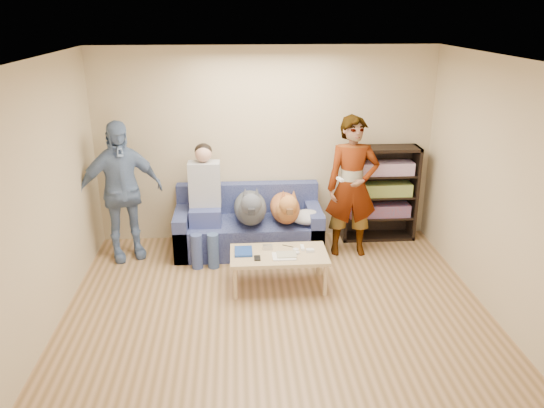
{
  "coord_description": "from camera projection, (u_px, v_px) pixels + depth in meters",
  "views": [
    {
      "loc": [
        -0.39,
        -4.4,
        3.03
      ],
      "look_at": [
        0.0,
        1.2,
        0.95
      ],
      "focal_mm": 35.0,
      "sensor_mm": 36.0,
      "label": 1
    }
  ],
  "objects": [
    {
      "name": "ground",
      "position": [
        281.0,
        337.0,
        5.19
      ],
      "size": [
        5.0,
        5.0,
        0.0
      ],
      "primitive_type": "plane",
      "color": "brown",
      "rests_on": "ground"
    },
    {
      "name": "ceiling",
      "position": [
        282.0,
        64.0,
        4.29
      ],
      "size": [
        5.0,
        5.0,
        0.0
      ],
      "primitive_type": "plane",
      "rotation": [
        3.14,
        0.0,
        0.0
      ],
      "color": "white",
      "rests_on": "ground"
    },
    {
      "name": "wall_back",
      "position": [
        265.0,
        146.0,
        7.08
      ],
      "size": [
        4.5,
        0.0,
        4.5
      ],
      "primitive_type": "plane",
      "rotation": [
        1.57,
        0.0,
        0.0
      ],
      "color": "tan",
      "rests_on": "ground"
    },
    {
      "name": "wall_left",
      "position": [
        23.0,
        220.0,
        4.59
      ],
      "size": [
        0.0,
        5.0,
        5.0
      ],
      "primitive_type": "plane",
      "rotation": [
        1.57,
        0.0,
        1.57
      ],
      "color": "tan",
      "rests_on": "ground"
    },
    {
      "name": "wall_right",
      "position": [
        524.0,
        208.0,
        4.89
      ],
      "size": [
        0.0,
        5.0,
        5.0
      ],
      "primitive_type": "plane",
      "rotation": [
        1.57,
        0.0,
        -1.57
      ],
      "color": "tan",
      "rests_on": "ground"
    },
    {
      "name": "blanket",
      "position": [
        308.0,
        217.0,
        6.8
      ],
      "size": [
        0.46,
        0.39,
        0.16
      ],
      "primitive_type": "ellipsoid",
      "color": "#B7B7BC",
      "rests_on": "sofa"
    },
    {
      "name": "person_standing_right",
      "position": [
        352.0,
        187.0,
        6.69
      ],
      "size": [
        0.68,
        0.46,
        1.81
      ],
      "primitive_type": "imported",
      "rotation": [
        0.0,
        0.0,
        -0.04
      ],
      "color": "gray",
      "rests_on": "ground"
    },
    {
      "name": "person_standing_left",
      "position": [
        121.0,
        191.0,
        6.58
      ],
      "size": [
        1.13,
        0.81,
        1.78
      ],
      "primitive_type": "imported",
      "rotation": [
        0.0,
        0.0,
        0.4
      ],
      "color": "#6E83B0",
      "rests_on": "ground"
    },
    {
      "name": "held_controller",
      "position": [
        340.0,
        179.0,
        6.43
      ],
      "size": [
        0.08,
        0.13,
        0.03
      ],
      "primitive_type": "cube",
      "rotation": [
        0.0,
        0.0,
        0.31
      ],
      "color": "white",
      "rests_on": "person_standing_right"
    },
    {
      "name": "notebook_blue",
      "position": [
        243.0,
        251.0,
        6.02
      ],
      "size": [
        0.2,
        0.26,
        0.03
      ],
      "primitive_type": "cube",
      "color": "navy",
      "rests_on": "coffee_table"
    },
    {
      "name": "papers",
      "position": [
        284.0,
        256.0,
        5.91
      ],
      "size": [
        0.26,
        0.2,
        0.02
      ],
      "primitive_type": "cube",
      "color": "white",
      "rests_on": "coffee_table"
    },
    {
      "name": "magazine",
      "position": [
        287.0,
        254.0,
        5.92
      ],
      "size": [
        0.22,
        0.17,
        0.01
      ],
      "primitive_type": "cube",
      "color": "#ABA589",
      "rests_on": "coffee_table"
    },
    {
      "name": "camera_silver",
      "position": [
        268.0,
        247.0,
        6.1
      ],
      "size": [
        0.11,
        0.06,
        0.05
      ],
      "primitive_type": "cube",
      "color": "#ADADB1",
      "rests_on": "coffee_table"
    },
    {
      "name": "controller_a",
      "position": [
        302.0,
        248.0,
        6.11
      ],
      "size": [
        0.04,
        0.13,
        0.03
      ],
      "primitive_type": "cube",
      "color": "white",
      "rests_on": "coffee_table"
    },
    {
      "name": "controller_b",
      "position": [
        310.0,
        250.0,
        6.04
      ],
      "size": [
        0.09,
        0.06,
        0.03
      ],
      "primitive_type": "cube",
      "color": "silver",
      "rests_on": "coffee_table"
    },
    {
      "name": "headphone_cup_a",
      "position": [
        297.0,
        253.0,
        5.99
      ],
      "size": [
        0.07,
        0.07,
        0.02
      ],
      "primitive_type": "cylinder",
      "color": "silver",
      "rests_on": "coffee_table"
    },
    {
      "name": "headphone_cup_b",
      "position": [
        296.0,
        250.0,
        6.07
      ],
      "size": [
        0.07,
        0.07,
        0.02
      ],
      "primitive_type": "cylinder",
      "color": "silver",
      "rests_on": "coffee_table"
    },
    {
      "name": "pen_orange",
      "position": [
        278.0,
        259.0,
        5.85
      ],
      "size": [
        0.13,
        0.06,
        0.01
      ],
      "primitive_type": "cylinder",
      "rotation": [
        0.0,
        1.57,
        0.35
      ],
      "color": "orange",
      "rests_on": "coffee_table"
    },
    {
      "name": "pen_black",
      "position": [
        288.0,
        246.0,
        6.17
      ],
      "size": [
        0.13,
        0.08,
        0.01
      ],
      "primitive_type": "cylinder",
      "rotation": [
        0.0,
        1.57,
        -0.52
      ],
      "color": "black",
      "rests_on": "coffee_table"
    },
    {
      "name": "wallet",
      "position": [
        257.0,
        258.0,
        5.87
      ],
      "size": [
        0.07,
        0.12,
        0.02
      ],
      "primitive_type": "cube",
      "color": "black",
      "rests_on": "coffee_table"
    },
    {
      "name": "sofa",
      "position": [
        249.0,
        228.0,
        7.04
      ],
      "size": [
        1.9,
        0.85,
        0.82
      ],
      "color": "#515B93",
      "rests_on": "ground"
    },
    {
      "name": "person_seated",
      "position": [
        205.0,
        198.0,
        6.71
      ],
      "size": [
        0.4,
        0.73,
        1.47
      ],
      "color": "#39427E",
      "rests_on": "sofa"
    },
    {
      "name": "dog_gray",
      "position": [
        250.0,
        207.0,
        6.75
      ],
      "size": [
        0.42,
        1.25,
        0.61
      ],
      "color": "#484C52",
      "rests_on": "sofa"
    },
    {
      "name": "dog_tan",
      "position": [
        286.0,
        208.0,
        6.8
      ],
      "size": [
        0.38,
        1.15,
        0.56
      ],
      "color": "#A65E33",
      "rests_on": "sofa"
    },
    {
      "name": "coffee_table",
      "position": [
        279.0,
        257.0,
        6.02
      ],
      "size": [
        1.1,
        0.6,
        0.42
      ],
      "color": "#D6B684",
      "rests_on": "ground"
    },
    {
      "name": "bookshelf",
      "position": [
        379.0,
        191.0,
        7.24
      ],
      "size": [
        1.0,
        0.34,
        1.3
      ],
      "color": "black",
      "rests_on": "ground"
    }
  ]
}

